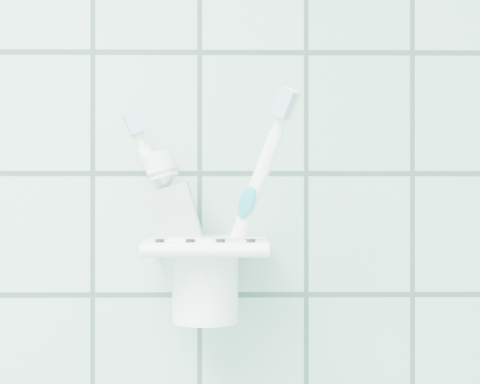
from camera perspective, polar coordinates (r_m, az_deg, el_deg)
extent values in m
cube|color=white|center=(0.65, -2.72, -5.29)|extent=(0.04, 0.02, 0.03)
cube|color=white|center=(0.61, -2.85, -4.67)|extent=(0.11, 0.08, 0.01)
cylinder|color=white|center=(0.57, -3.02, -5.01)|extent=(0.11, 0.01, 0.01)
cylinder|color=black|center=(0.59, -6.86, -4.18)|extent=(0.01, 0.01, 0.00)
cylinder|color=black|center=(0.59, -4.27, -4.20)|extent=(0.01, 0.01, 0.00)
cylinder|color=black|center=(0.58, -1.67, -4.21)|extent=(0.01, 0.01, 0.00)
cylinder|color=black|center=(0.58, 0.94, -4.20)|extent=(0.01, 0.01, 0.00)
cylinder|color=white|center=(0.62, -2.99, -7.40)|extent=(0.06, 0.06, 0.08)
cylinder|color=white|center=(0.62, -2.99, -4.07)|extent=(0.07, 0.07, 0.01)
cylinder|color=black|center=(0.62, -2.99, -3.97)|extent=(0.05, 0.05, 0.00)
cylinder|color=white|center=(0.62, -1.98, -2.43)|extent=(0.08, 0.03, 0.16)
cylinder|color=white|center=(0.62, -1.97, 6.23)|extent=(0.02, 0.01, 0.03)
cube|color=silver|center=(0.62, -1.99, 7.60)|extent=(0.02, 0.01, 0.03)
cube|color=white|center=(0.62, -1.97, 7.51)|extent=(0.02, 0.01, 0.03)
ellipsoid|color=purple|center=(0.61, -1.99, -0.57)|extent=(0.03, 0.01, 0.03)
cylinder|color=white|center=(0.63, -3.00, -2.92)|extent=(0.03, 0.08, 0.15)
cylinder|color=white|center=(0.64, -3.00, 4.91)|extent=(0.01, 0.02, 0.02)
cube|color=silver|center=(0.63, -3.02, 6.14)|extent=(0.02, 0.02, 0.02)
cube|color=white|center=(0.64, -3.00, 6.08)|extent=(0.02, 0.02, 0.02)
ellipsoid|color=red|center=(0.63, -3.02, -1.25)|extent=(0.02, 0.02, 0.03)
cylinder|color=white|center=(0.63, -2.60, -1.81)|extent=(0.08, 0.07, 0.17)
cylinder|color=white|center=(0.63, -2.60, 7.32)|extent=(0.02, 0.02, 0.03)
cube|color=silver|center=(0.63, -2.62, 8.77)|extent=(0.02, 0.02, 0.03)
cube|color=white|center=(0.64, -2.60, 8.66)|extent=(0.02, 0.02, 0.03)
ellipsoid|color=teal|center=(0.62, -2.62, 0.15)|extent=(0.03, 0.02, 0.04)
cube|color=silver|center=(0.61, -3.31, -4.60)|extent=(0.07, 0.02, 0.12)
cube|color=silver|center=(0.62, -3.31, -9.78)|extent=(0.05, 0.01, 0.02)
cone|color=silver|center=(0.61, -3.30, 1.38)|extent=(0.04, 0.04, 0.03)
cylinder|color=white|center=(0.61, -3.30, 2.82)|extent=(0.04, 0.03, 0.03)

